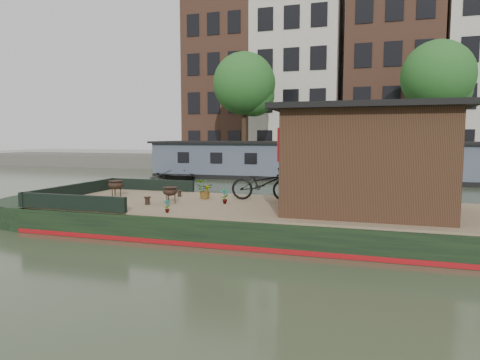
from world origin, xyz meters
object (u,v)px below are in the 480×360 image
(cabin, at_px, (366,158))
(potted_plant_a, at_px, (225,196))
(brazier_rear, at_px, (116,188))
(dinghy, at_px, (177,173))
(brazier_front, at_px, (170,195))
(bicycle, at_px, (263,184))

(cabin, relative_size, potted_plant_a, 10.21)
(brazier_rear, height_order, dinghy, brazier_rear)
(brazier_front, bearing_deg, dinghy, 114.83)
(cabin, relative_size, brazier_front, 9.34)
(bicycle, height_order, potted_plant_a, bicycle)
(brazier_front, bearing_deg, cabin, 4.83)
(cabin, height_order, potted_plant_a, cabin)
(cabin, xyz_separation_m, brazier_front, (-4.83, -0.41, -1.01))
(bicycle, bearing_deg, brazier_front, 116.30)
(potted_plant_a, xyz_separation_m, brazier_front, (-1.36, -0.39, 0.02))
(brazier_rear, xyz_separation_m, dinghy, (-3.42, 11.18, -0.53))
(cabin, xyz_separation_m, brazier_rear, (-6.92, 0.32, -1.00))
(brazier_front, xyz_separation_m, brazier_rear, (-2.09, 0.72, 0.02))
(brazier_front, bearing_deg, brazier_rear, 160.91)
(brazier_rear, bearing_deg, potted_plant_a, -5.53)
(cabin, relative_size, brazier_rear, 8.66)
(brazier_front, distance_m, dinghy, 13.13)
(cabin, distance_m, dinghy, 15.54)
(potted_plant_a, bearing_deg, dinghy, 120.80)
(bicycle, relative_size, brazier_front, 4.02)
(brazier_rear, bearing_deg, cabin, -2.62)
(bicycle, xyz_separation_m, dinghy, (-7.65, 10.63, -0.75))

